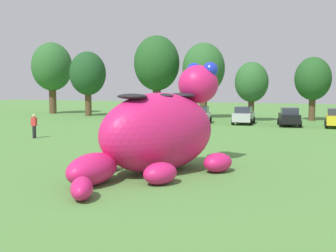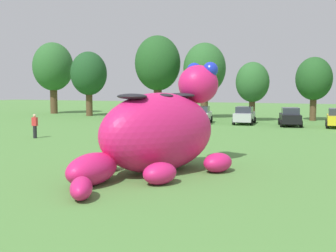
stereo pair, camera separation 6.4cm
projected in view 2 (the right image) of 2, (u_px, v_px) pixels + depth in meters
ground_plane at (148, 166)px, 19.34m from camera, size 160.00×160.00×0.00m
giant_inflatable_creature at (159, 131)px, 17.93m from camera, size 6.08×9.54×4.76m
car_orange at (130, 113)px, 45.83m from camera, size 2.25×4.25×1.72m
car_blue at (169, 113)px, 44.46m from camera, size 2.08×4.17×1.72m
car_white at (201, 115)px, 42.11m from camera, size 2.48×4.34×1.72m
car_silver at (244, 115)px, 41.26m from camera, size 2.21×4.23×1.72m
car_black at (290, 117)px, 39.18m from camera, size 2.53×4.36×1.72m
tree_far_left at (53, 67)px, 57.50m from camera, size 5.45×5.45×9.67m
tree_left at (89, 74)px, 52.79m from camera, size 4.53×4.53×8.04m
tree_mid_left at (158, 64)px, 51.30m from camera, size 5.55×5.55×9.84m
tree_centre_left at (205, 69)px, 48.94m from camera, size 4.92×4.92×8.73m
tree_centre at (252, 82)px, 44.70m from camera, size 3.53×3.53×6.27m
tree_centre_right at (314, 79)px, 45.23m from camera, size 3.85×3.85×6.83m
spectator_near_inflatable at (35, 126)px, 29.89m from camera, size 0.38×0.26×1.71m
spectator_mid_field at (174, 119)px, 36.26m from camera, size 0.38×0.26×1.71m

